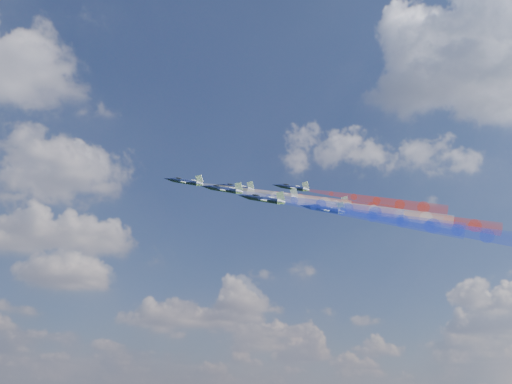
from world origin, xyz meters
name	(u,v)px	position (x,y,z in m)	size (l,w,h in m)	color
jet_lead	(185,182)	(-16.97, 11.70, 148.46)	(8.60, 10.74, 2.87)	black
trail_lead	(275,196)	(1.67, -1.52, 143.59)	(3.58, 37.23, 3.58)	white
jet_inner_left	(224,189)	(-11.81, -0.89, 143.39)	(8.60, 10.74, 2.87)	black
trail_inner_left	(321,205)	(6.84, -14.11, 138.53)	(3.58, 37.23, 3.58)	#1A31E3
jet_inner_right	(237,188)	(-2.04, 12.87, 149.47)	(8.60, 10.74, 2.87)	black
trail_inner_right	(324,201)	(16.60, -0.35, 144.61)	(3.58, 37.23, 3.58)	red
jet_outer_left	(264,199)	(-8.84, -15.83, 137.14)	(8.60, 10.74, 2.87)	black
trail_outer_left	(372,216)	(9.80, -29.04, 132.27)	(3.58, 37.23, 3.58)	#1A31E3
jet_center_third	(279,195)	(3.60, -0.21, 144.36)	(8.60, 10.74, 2.87)	black
trail_center_third	(374,210)	(22.24, -13.42, 139.50)	(3.58, 37.23, 3.58)	white
jet_outer_right	(292,188)	(15.13, 13.23, 152.15)	(8.60, 10.74, 2.87)	black
trail_outer_right	(377,201)	(33.77, 0.01, 147.29)	(3.58, 37.23, 3.58)	red
jet_rear_left	(325,209)	(7.65, -14.35, 137.48)	(8.60, 10.74, 2.87)	black
trail_rear_left	(429,226)	(26.29, -27.57, 132.61)	(3.58, 37.23, 3.58)	#1A31E3
jet_rear_right	(331,203)	(18.09, -1.16, 144.16)	(8.60, 10.74, 2.87)	black
trail_rear_right	(423,217)	(36.73, -14.38, 139.30)	(3.58, 37.23, 3.58)	red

